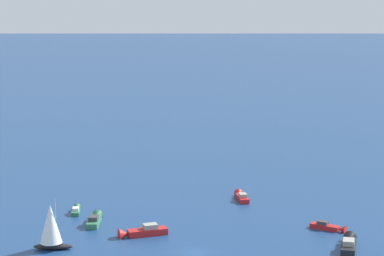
{
  "coord_description": "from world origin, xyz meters",
  "views": [
    {
      "loc": [
        127.27,
        -32.18,
        45.83
      ],
      "look_at": [
        -0.12,
        -0.62,
        23.18
      ],
      "focal_mm": 70.27,
      "sensor_mm": 36.0,
      "label": 1
    }
  ],
  "objects_px": {
    "sailboat_outer_ring_a": "(51,226)",
    "motorboat_offshore": "(330,227)",
    "motorboat_inshore": "(349,244)",
    "motorboat_trailing": "(241,197)",
    "motorboat_far_stbd": "(95,220)",
    "motorboat_ahead": "(76,210)",
    "motorboat_near_centre": "(141,232)"
  },
  "relations": [
    {
      "from": "motorboat_inshore",
      "to": "sailboat_outer_ring_a",
      "type": "height_order",
      "value": "sailboat_outer_ring_a"
    },
    {
      "from": "motorboat_near_centre",
      "to": "motorboat_trailing",
      "type": "height_order",
      "value": "motorboat_near_centre"
    },
    {
      "from": "motorboat_far_stbd",
      "to": "motorboat_ahead",
      "type": "relative_size",
      "value": 1.4
    },
    {
      "from": "motorboat_ahead",
      "to": "sailboat_outer_ring_a",
      "type": "distance_m",
      "value": 24.72
    },
    {
      "from": "motorboat_near_centre",
      "to": "motorboat_ahead",
      "type": "distance_m",
      "value": 22.36
    },
    {
      "from": "motorboat_offshore",
      "to": "motorboat_trailing",
      "type": "bearing_deg",
      "value": -159.17
    },
    {
      "from": "motorboat_far_stbd",
      "to": "motorboat_trailing",
      "type": "height_order",
      "value": "motorboat_far_stbd"
    },
    {
      "from": "motorboat_far_stbd",
      "to": "motorboat_near_centre",
      "type": "bearing_deg",
      "value": 36.11
    },
    {
      "from": "sailboat_outer_ring_a",
      "to": "motorboat_near_centre",
      "type": "bearing_deg",
      "value": 102.6
    },
    {
      "from": "motorboat_near_centre",
      "to": "motorboat_ahead",
      "type": "xyz_separation_m",
      "value": [
        -19.57,
        -10.81,
        -0.26
      ]
    },
    {
      "from": "sailboat_outer_ring_a",
      "to": "motorboat_far_stbd",
      "type": "bearing_deg",
      "value": 146.34
    },
    {
      "from": "motorboat_near_centre",
      "to": "motorboat_far_stbd",
      "type": "distance_m",
      "value": 13.2
    },
    {
      "from": "motorboat_inshore",
      "to": "motorboat_offshore",
      "type": "relative_size",
      "value": 1.52
    },
    {
      "from": "motorboat_inshore",
      "to": "motorboat_trailing",
      "type": "height_order",
      "value": "motorboat_inshore"
    },
    {
      "from": "motorboat_ahead",
      "to": "sailboat_outer_ring_a",
      "type": "xyz_separation_m",
      "value": [
        23.48,
        -6.67,
        3.9
      ]
    },
    {
      "from": "motorboat_near_centre",
      "to": "motorboat_far_stbd",
      "type": "bearing_deg",
      "value": -143.89
    },
    {
      "from": "motorboat_far_stbd",
      "to": "motorboat_offshore",
      "type": "xyz_separation_m",
      "value": [
        16.12,
        45.26,
        -0.12
      ]
    },
    {
      "from": "motorboat_offshore",
      "to": "sailboat_outer_ring_a",
      "type": "height_order",
      "value": "sailboat_outer_ring_a"
    },
    {
      "from": "motorboat_far_stbd",
      "to": "motorboat_ahead",
      "type": "xyz_separation_m",
      "value": [
        -8.91,
        -3.03,
        -0.19
      ]
    },
    {
      "from": "motorboat_offshore",
      "to": "sailboat_outer_ring_a",
      "type": "distance_m",
      "value": 55.12
    },
    {
      "from": "motorboat_near_centre",
      "to": "motorboat_trailing",
      "type": "bearing_deg",
      "value": 127.7
    },
    {
      "from": "motorboat_far_stbd",
      "to": "sailboat_outer_ring_a",
      "type": "relative_size",
      "value": 0.95
    },
    {
      "from": "motorboat_far_stbd",
      "to": "motorboat_ahead",
      "type": "height_order",
      "value": "motorboat_far_stbd"
    },
    {
      "from": "motorboat_offshore",
      "to": "motorboat_trailing",
      "type": "height_order",
      "value": "motorboat_trailing"
    },
    {
      "from": "motorboat_ahead",
      "to": "sailboat_outer_ring_a",
      "type": "bearing_deg",
      "value": -15.87
    },
    {
      "from": "sailboat_outer_ring_a",
      "to": "motorboat_trailing",
      "type": "bearing_deg",
      "value": 119.19
    },
    {
      "from": "motorboat_far_stbd",
      "to": "motorboat_inshore",
      "type": "relative_size",
      "value": 0.92
    },
    {
      "from": "sailboat_outer_ring_a",
      "to": "motorboat_offshore",
      "type": "bearing_deg",
      "value": 88.38
    },
    {
      "from": "motorboat_inshore",
      "to": "motorboat_trailing",
      "type": "xyz_separation_m",
      "value": [
        -37.65,
        -9.03,
        -0.15
      ]
    },
    {
      "from": "motorboat_near_centre",
      "to": "motorboat_far_stbd",
      "type": "relative_size",
      "value": 1.08
    },
    {
      "from": "motorboat_ahead",
      "to": "motorboat_near_centre",
      "type": "bearing_deg",
      "value": 28.91
    },
    {
      "from": "motorboat_near_centre",
      "to": "motorboat_trailing",
      "type": "distance_m",
      "value": 34.58
    }
  ]
}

